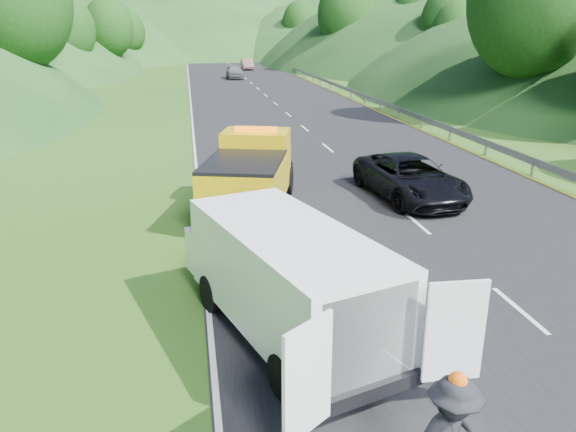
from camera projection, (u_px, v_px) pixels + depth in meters
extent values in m
plane|color=#38661E|center=(365.00, 283.00, 14.01)|extent=(320.00, 320.00, 0.00)
cube|color=black|center=(266.00, 95.00, 51.80)|extent=(14.00, 200.00, 0.02)
cube|color=gray|center=(314.00, 82.00, 64.66)|extent=(0.06, 140.00, 1.52)
cylinder|color=black|center=(234.00, 179.00, 21.43)|extent=(0.66, 1.13, 1.07)
cylinder|color=black|center=(287.00, 180.00, 21.23)|extent=(0.66, 1.13, 1.07)
cylinder|color=black|center=(207.00, 214.00, 17.40)|extent=(0.66, 1.13, 1.07)
cylinder|color=black|center=(272.00, 217.00, 17.19)|extent=(0.66, 1.13, 1.07)
cube|color=gold|center=(256.00, 159.00, 20.14)|extent=(2.69, 2.29, 2.04)
cube|color=gold|center=(244.00, 184.00, 17.96)|extent=(3.27, 4.15, 1.39)
cube|color=black|center=(244.00, 161.00, 17.72)|extent=(3.27, 4.15, 0.11)
cube|color=black|center=(262.00, 166.00, 21.54)|extent=(2.42, 1.83, 0.75)
cube|color=black|center=(264.00, 168.00, 22.22)|extent=(2.22, 0.83, 0.54)
cube|color=gold|center=(263.00, 147.00, 21.67)|extent=(2.29, 1.40, 1.17)
cube|color=orange|center=(256.00, 129.00, 19.80)|extent=(1.52, 0.67, 0.17)
cube|color=black|center=(259.00, 144.00, 20.73)|extent=(1.98, 0.65, 0.96)
cylinder|color=black|center=(212.00, 293.00, 12.54)|extent=(0.56, 0.90, 0.84)
cylinder|color=black|center=(287.00, 276.00, 13.37)|extent=(0.56, 0.90, 0.84)
cylinder|color=black|center=(286.00, 376.00, 9.55)|extent=(0.56, 0.90, 0.84)
cylinder|color=black|center=(376.00, 348.00, 10.38)|extent=(0.56, 0.90, 0.84)
cube|color=white|center=(289.00, 275.00, 11.05)|extent=(3.71, 5.85, 1.94)
cube|color=white|center=(233.00, 247.00, 13.61)|extent=(2.29, 1.54, 1.05)
cube|color=black|center=(236.00, 217.00, 13.16)|extent=(1.96, 0.93, 0.87)
cube|color=black|center=(368.00, 339.00, 8.81)|extent=(1.73, 0.64, 1.68)
cube|color=white|center=(308.00, 379.00, 7.81)|extent=(0.83, 0.66, 1.78)
cube|color=white|center=(455.00, 332.00, 9.02)|extent=(1.00, 0.10, 1.78)
cube|color=black|center=(369.00, 393.00, 9.03)|extent=(2.05, 0.79, 0.26)
imported|color=silver|center=(216.00, 299.00, 13.15)|extent=(0.65, 0.70, 1.55)
imported|color=#D0BA6F|center=(260.00, 283.00, 13.97)|extent=(0.65, 0.65, 1.06)
cube|color=#514F3D|center=(209.00, 271.00, 13.92)|extent=(0.39, 0.23, 0.60)
imported|color=black|center=(408.00, 198.00, 20.89)|extent=(3.13, 5.80, 1.55)
imported|color=#535558|center=(235.00, 79.00, 68.10)|extent=(1.90, 4.72, 1.61)
imported|color=brown|center=(247.00, 70.00, 82.30)|extent=(1.60, 4.57, 1.51)
imported|color=#915B48|center=(225.00, 61.00, 101.90)|extent=(2.02, 4.96, 1.44)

